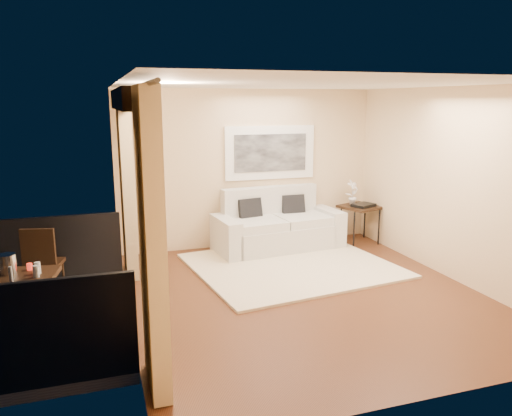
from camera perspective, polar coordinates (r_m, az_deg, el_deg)
floor at (r=6.71m, az=5.59°, el=-9.81°), size 5.00×5.00×0.00m
room_shell at (r=5.70m, az=-14.35°, el=11.96°), size 5.00×6.40×5.00m
balcony at (r=6.19m, az=-24.28°, el=-11.03°), size 1.81×2.60×1.17m
curtains at (r=5.82m, az=-13.54°, el=0.25°), size 0.16×4.80×2.64m
artwork at (r=8.70m, az=1.63°, el=6.34°), size 1.62×0.07×0.92m
rug at (r=7.74m, az=4.08°, el=-6.57°), size 3.19×2.86×0.04m
sofa at (r=8.58m, az=2.35°, el=-2.26°), size 2.24×1.14×1.04m
side_table at (r=9.08m, az=11.83°, el=-0.09°), size 0.78×0.78×0.67m
tray at (r=9.01m, az=12.19°, el=0.33°), size 0.46×0.40×0.05m
orchid at (r=9.08m, az=10.97°, el=1.78°), size 0.28×0.24×0.46m
bistro_table at (r=5.56m, az=-25.40°, el=-7.90°), size 0.77×0.77×0.79m
balcony_chair_far at (r=6.91m, az=-23.30°, el=-5.25°), size 0.50×0.50×0.95m
ice_bucket at (r=5.66m, az=-26.56°, el=-5.73°), size 0.18×0.18×0.20m
candle at (r=5.69m, az=-24.45°, el=-6.12°), size 0.06×0.06×0.07m
vase at (r=5.31m, az=-26.22°, el=-6.95°), size 0.04×0.04×0.18m
glass_a at (r=5.43m, az=-23.84°, el=-6.64°), size 0.06×0.06×0.12m
glass_b at (r=5.53m, az=-23.69°, el=-6.29°), size 0.06×0.06×0.12m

